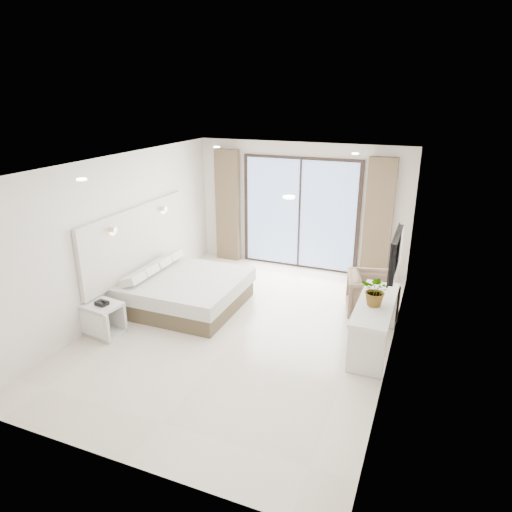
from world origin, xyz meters
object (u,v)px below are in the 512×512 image
(nightstand, at_px, (103,319))
(console_desk, at_px, (375,315))
(bed, at_px, (185,291))
(armchair, at_px, (372,293))

(nightstand, distance_m, console_desk, 4.23)
(bed, distance_m, console_desk, 3.38)
(console_desk, distance_m, armchair, 1.13)
(bed, bearing_deg, console_desk, -3.87)
(nightstand, height_order, armchair, armchair)
(nightstand, xyz_separation_m, console_desk, (4.06, 1.15, 0.30))
(nightstand, distance_m, armchair, 4.48)
(bed, height_order, console_desk, console_desk)
(armchair, bearing_deg, bed, 92.13)
(armchair, bearing_deg, console_desk, 176.57)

